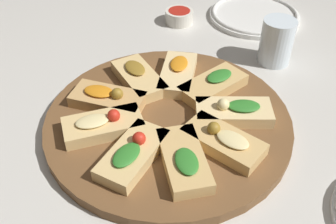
% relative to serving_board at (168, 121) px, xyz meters
% --- Properties ---
extents(ground_plane, '(3.00, 3.00, 0.00)m').
position_rel_serving_board_xyz_m(ground_plane, '(0.00, 0.00, -0.01)').
color(ground_plane, beige).
extents(serving_board, '(0.39, 0.39, 0.02)m').
position_rel_serving_board_xyz_m(serving_board, '(0.00, 0.00, 0.00)').
color(serving_board, brown).
rests_on(serving_board, ground_plane).
extents(focaccia_slice_0, '(0.13, 0.11, 0.03)m').
position_rel_serving_board_xyz_m(focaccia_slice_0, '(0.09, -0.05, 0.02)').
color(focaccia_slice_0, tan).
rests_on(focaccia_slice_0, serving_board).
extents(focaccia_slice_1, '(0.13, 0.07, 0.04)m').
position_rel_serving_board_xyz_m(focaccia_slice_1, '(0.10, 0.02, 0.02)').
color(focaccia_slice_1, tan).
rests_on(focaccia_slice_1, serving_board).
extents(focaccia_slice_2, '(0.12, 0.12, 0.04)m').
position_rel_serving_board_xyz_m(focaccia_slice_2, '(0.07, 0.08, 0.02)').
color(focaccia_slice_2, '#E5C689').
rests_on(focaccia_slice_2, serving_board).
extents(focaccia_slice_3, '(0.06, 0.12, 0.03)m').
position_rel_serving_board_xyz_m(focaccia_slice_3, '(0.00, 0.10, 0.02)').
color(focaccia_slice_3, tan).
rests_on(focaccia_slice_3, serving_board).
extents(focaccia_slice_4, '(0.12, 0.13, 0.03)m').
position_rel_serving_board_xyz_m(focaccia_slice_4, '(-0.06, 0.08, 0.02)').
color(focaccia_slice_4, '#E5C689').
rests_on(focaccia_slice_4, serving_board).
extents(focaccia_slice_5, '(0.13, 0.08, 0.03)m').
position_rel_serving_board_xyz_m(focaccia_slice_5, '(-0.10, 0.02, 0.02)').
color(focaccia_slice_5, '#DBB775').
rests_on(focaccia_slice_5, serving_board).
extents(focaccia_slice_6, '(0.13, 0.11, 0.04)m').
position_rel_serving_board_xyz_m(focaccia_slice_6, '(-0.09, -0.05, 0.02)').
color(focaccia_slice_6, tan).
rests_on(focaccia_slice_6, serving_board).
extents(focaccia_slice_7, '(0.10, 0.13, 0.04)m').
position_rel_serving_board_xyz_m(focaccia_slice_7, '(-0.04, -0.09, 0.02)').
color(focaccia_slice_7, '#DBB775').
rests_on(focaccia_slice_7, serving_board).
extents(focaccia_slice_8, '(0.09, 0.13, 0.04)m').
position_rel_serving_board_xyz_m(focaccia_slice_8, '(0.03, -0.10, 0.02)').
color(focaccia_slice_8, '#DBB775').
rests_on(focaccia_slice_8, serving_board).
extents(plate_left, '(0.21, 0.21, 0.02)m').
position_rel_serving_board_xyz_m(plate_left, '(-0.14, 0.39, -0.00)').
color(plate_left, white).
rests_on(plate_left, ground_plane).
extents(water_glass, '(0.06, 0.06, 0.09)m').
position_rel_serving_board_xyz_m(water_glass, '(-0.00, 0.28, 0.04)').
color(water_glass, silver).
rests_on(water_glass, ground_plane).
extents(dipping_bowl, '(0.06, 0.06, 0.03)m').
position_rel_serving_board_xyz_m(dipping_bowl, '(-0.24, 0.25, 0.01)').
color(dipping_bowl, silver).
rests_on(dipping_bowl, ground_plane).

